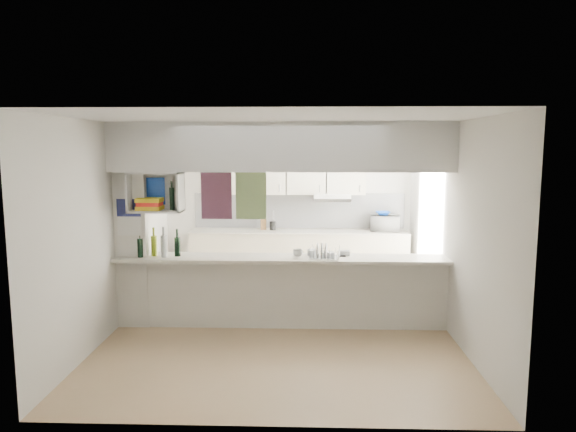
{
  "coord_description": "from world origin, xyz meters",
  "views": [
    {
      "loc": [
        0.3,
        -6.37,
        2.29
      ],
      "look_at": [
        0.07,
        0.5,
        1.38
      ],
      "focal_mm": 32.0,
      "sensor_mm": 36.0,
      "label": 1
    }
  ],
  "objects_px": {
    "bowl": "(383,213)",
    "dish_rack": "(324,252)",
    "wine_bottles": "(159,246)",
    "microwave": "(385,223)"
  },
  "relations": [
    {
      "from": "microwave",
      "to": "wine_bottles",
      "type": "height_order",
      "value": "wine_bottles"
    },
    {
      "from": "wine_bottles",
      "to": "dish_rack",
      "type": "bearing_deg",
      "value": -0.47
    },
    {
      "from": "bowl",
      "to": "wine_bottles",
      "type": "height_order",
      "value": "wine_bottles"
    },
    {
      "from": "wine_bottles",
      "to": "microwave",
      "type": "bearing_deg",
      "value": 34.13
    },
    {
      "from": "dish_rack",
      "to": "wine_bottles",
      "type": "distance_m",
      "value": 2.1
    },
    {
      "from": "microwave",
      "to": "wine_bottles",
      "type": "distance_m",
      "value": 3.84
    },
    {
      "from": "bowl",
      "to": "microwave",
      "type": "bearing_deg",
      "value": -2.63
    },
    {
      "from": "microwave",
      "to": "dish_rack",
      "type": "relative_size",
      "value": 1.18
    },
    {
      "from": "bowl",
      "to": "dish_rack",
      "type": "xyz_separation_m",
      "value": [
        -1.05,
        -2.18,
        -0.22
      ]
    },
    {
      "from": "bowl",
      "to": "dish_rack",
      "type": "height_order",
      "value": "bowl"
    }
  ]
}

